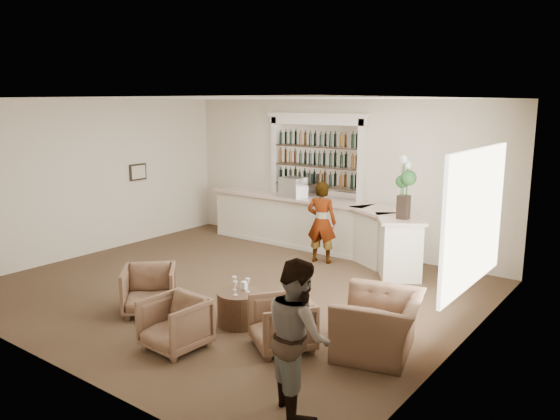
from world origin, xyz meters
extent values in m
plane|color=#4D3B26|center=(0.00, 0.00, 0.00)|extent=(8.00, 8.00, 0.00)
cube|color=beige|center=(0.00, 3.50, 1.65)|extent=(8.00, 0.04, 3.30)
cube|color=beige|center=(-4.00, 0.00, 1.65)|extent=(0.04, 7.00, 3.30)
cube|color=beige|center=(4.00, 0.00, 1.65)|extent=(0.04, 7.00, 3.30)
cube|color=white|center=(0.00, 0.00, 3.30)|extent=(8.00, 7.00, 0.04)
cube|color=white|center=(3.97, 0.50, 1.70)|extent=(0.05, 2.40, 1.90)
cube|color=black|center=(-3.97, 1.20, 1.65)|extent=(0.04, 0.46, 0.38)
cube|color=beige|center=(-3.94, 1.20, 1.65)|extent=(0.01, 0.38, 0.30)
cube|color=white|center=(-1.00, 3.15, 0.54)|extent=(4.00, 0.70, 1.08)
cube|color=beige|center=(-1.00, 3.13, 1.11)|extent=(4.10, 0.82, 0.06)
cube|color=white|center=(1.35, 2.92, 0.54)|extent=(1.12, 1.04, 1.08)
cube|color=beige|center=(1.35, 2.90, 1.11)|extent=(1.27, 1.19, 0.06)
cube|color=white|center=(2.05, 2.40, 0.54)|extent=(1.08, 1.14, 1.08)
cube|color=beige|center=(2.05, 2.38, 1.11)|extent=(1.24, 1.29, 0.06)
cube|color=beige|center=(-1.00, 2.82, 0.05)|extent=(4.00, 0.06, 0.10)
cube|color=white|center=(-0.50, 3.48, 1.95)|extent=(2.15, 0.02, 1.65)
cube|color=beige|center=(-1.65, 3.42, 1.45)|extent=(0.14, 0.16, 2.90)
cube|color=beige|center=(0.65, 3.42, 1.45)|extent=(0.14, 0.16, 2.90)
cube|color=beige|center=(-0.50, 3.42, 2.84)|extent=(2.52, 0.16, 0.18)
cube|color=beige|center=(-0.50, 3.42, 2.96)|extent=(2.64, 0.20, 0.08)
cube|color=#302318|center=(-0.50, 3.37, 1.38)|extent=(2.05, 0.20, 0.03)
cube|color=#302318|center=(-0.50, 3.37, 1.82)|extent=(2.05, 0.20, 0.03)
cube|color=#302318|center=(-0.50, 3.37, 2.26)|extent=(2.05, 0.20, 0.03)
cylinder|color=#4C3721|center=(1.13, -1.12, 0.25)|extent=(0.66, 0.66, 0.50)
imported|color=gray|center=(0.37, 2.31, 0.84)|extent=(0.70, 0.55, 1.68)
imported|color=gray|center=(3.11, -2.44, 0.83)|extent=(1.03, 0.99, 1.67)
imported|color=brown|center=(-0.31, -1.61, 0.37)|extent=(1.13, 1.13, 0.74)
imported|color=brown|center=(0.98, -2.25, 0.35)|extent=(0.79, 0.81, 0.70)
imported|color=brown|center=(2.12, -1.40, 0.35)|extent=(1.06, 1.07, 0.70)
imported|color=brown|center=(3.21, -0.73, 0.39)|extent=(1.34, 1.44, 0.78)
cube|color=silver|center=(-0.81, 2.97, 1.37)|extent=(0.54, 0.47, 0.45)
cube|color=black|center=(2.13, 2.32, 1.36)|extent=(0.20, 0.20, 0.44)
cube|color=silver|center=(1.11, -0.98, 0.56)|extent=(0.08, 0.08, 0.12)
camera|label=1|loc=(6.19, -6.87, 3.25)|focal=35.00mm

